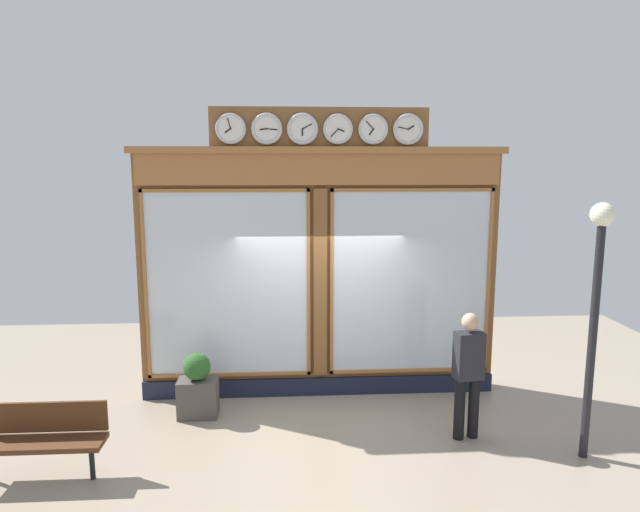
# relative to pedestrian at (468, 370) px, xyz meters

# --- Properties ---
(ground_plane) EXTENTS (14.00, 14.00, 0.00)m
(ground_plane) POSITION_rel_pedestrian_xyz_m (1.82, 1.28, -0.93)
(ground_plane) COLOR gray
(shop_facade) EXTENTS (5.54, 0.42, 4.37)m
(shop_facade) POSITION_rel_pedestrian_xyz_m (1.82, -1.64, 1.03)
(shop_facade) COLOR brown
(shop_facade) RESTS_ON ground_plane
(pedestrian) EXTENTS (0.39, 0.27, 1.69)m
(pedestrian) POSITION_rel_pedestrian_xyz_m (0.00, 0.00, 0.00)
(pedestrian) COLOR black
(pedestrian) RESTS_ON ground_plane
(street_lamp) EXTENTS (0.28, 0.28, 3.13)m
(street_lamp) POSITION_rel_pedestrian_xyz_m (-1.30, 0.56, 1.18)
(street_lamp) COLOR black
(street_lamp) RESTS_ON ground_plane
(planter_box) EXTENTS (0.56, 0.36, 0.55)m
(planter_box) POSITION_rel_pedestrian_xyz_m (3.61, -0.87, -0.66)
(planter_box) COLOR #4C4742
(planter_box) RESTS_ON ground_plane
(planter_shrub) EXTENTS (0.38, 0.38, 0.38)m
(planter_shrub) POSITION_rel_pedestrian_xyz_m (3.61, -0.87, -0.19)
(planter_shrub) COLOR #285623
(planter_shrub) RESTS_ON planter_box
(street_bench) EXTENTS (1.40, 0.40, 0.87)m
(street_bench) POSITION_rel_pedestrian_xyz_m (5.12, 0.64, -0.41)
(street_bench) COLOR #4C2B16
(street_bench) RESTS_ON ground_plane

